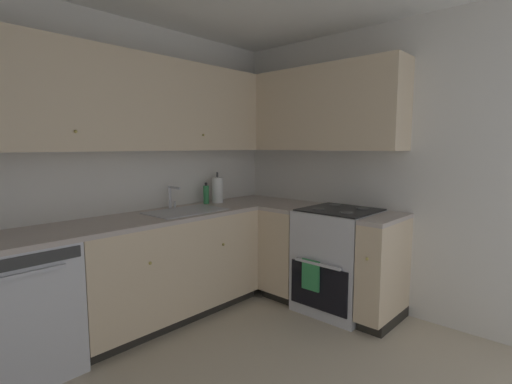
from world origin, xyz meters
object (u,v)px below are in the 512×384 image
object	(u,v)px
dishwasher	(19,309)
paper_towel_roll	(217,190)
soap_bottle	(206,194)
oven_range	(339,259)

from	to	relation	value
dishwasher	paper_towel_roll	world-z (taller)	paper_towel_roll
dishwasher	soap_bottle	size ratio (longest dim) A/B	4.15
paper_towel_roll	dishwasher	bearing A→B (deg)	-174.98
dishwasher	oven_range	bearing A→B (deg)	-23.72
dishwasher	oven_range	world-z (taller)	oven_range
soap_bottle	paper_towel_roll	distance (m)	0.14
soap_bottle	oven_range	bearing A→B (deg)	-65.00
dishwasher	paper_towel_roll	bearing A→B (deg)	5.02
dishwasher	paper_towel_roll	size ratio (longest dim) A/B	2.76
oven_range	soap_bottle	size ratio (longest dim) A/B	5.04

